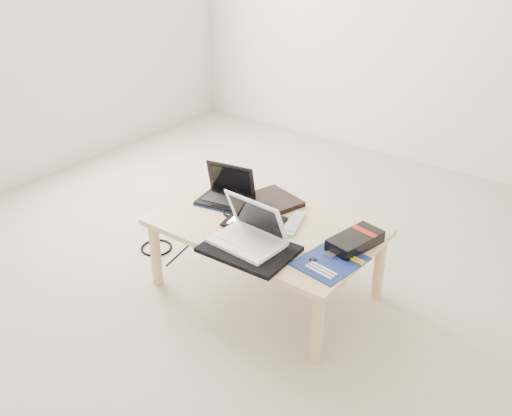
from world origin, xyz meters
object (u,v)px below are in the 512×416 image
Objects in this scene: netbook at (227,194)px; gpu_box at (355,241)px; white_laptop at (250,233)px; coffee_table at (266,232)px.

gpu_box is at bearing 0.39° from netbook.
white_laptop reaches higher than netbook.
netbook is 1.05× the size of gpu_box.
netbook is at bearing -179.61° from gpu_box.
coffee_table is 3.28× the size of white_laptop.
white_laptop is (0.06, -0.21, 0.11)m from coffee_table.
white_laptop is 1.13× the size of gpu_box.
netbook is at bearing 166.28° from coffee_table.
coffee_table is 0.24m from white_laptop.
netbook is 0.77m from gpu_box.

